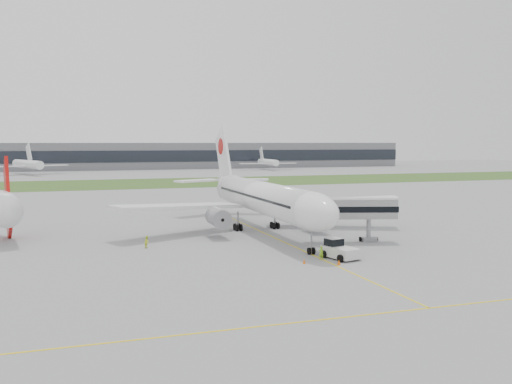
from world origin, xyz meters
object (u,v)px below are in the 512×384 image
object	(u,v)px
pushback_tug	(339,250)
jet_bridge	(345,209)
neighbor_aircraft	(5,207)
airliner	(261,196)
ground_crew_near	(321,253)

from	to	relation	value
pushback_tug	jet_bridge	distance (m)	12.18
neighbor_aircraft	airliner	bearing A→B (deg)	-11.06
pushback_tug	airliner	bearing A→B (deg)	80.82
airliner	jet_bridge	bearing A→B (deg)	-58.14
pushback_tug	neighbor_aircraft	size ratio (longest dim) A/B	0.32
pushback_tug	ground_crew_near	distance (m)	2.49
airliner	pushback_tug	xyz separation A→B (m)	(2.24, -23.16, -4.57)
ground_crew_near	neighbor_aircraft	bearing A→B (deg)	-36.03
jet_bridge	airliner	bearing A→B (deg)	138.18
ground_crew_near	neighbor_aircraft	world-z (taller)	neighbor_aircraft
ground_crew_near	neighbor_aircraft	distance (m)	45.64
airliner	jet_bridge	size ratio (longest dim) A/B	3.84
pushback_tug	ground_crew_near	bearing A→B (deg)	169.14
jet_bridge	ground_crew_near	world-z (taller)	jet_bridge
jet_bridge	neighbor_aircraft	distance (m)	48.56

